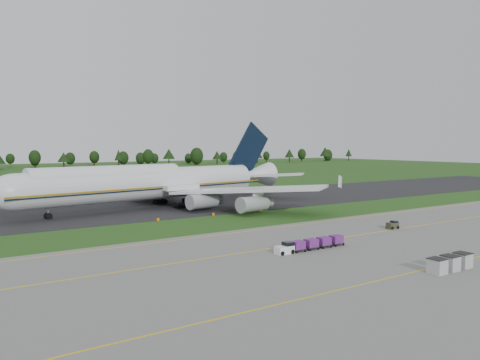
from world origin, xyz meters
TOP-DOWN VIEW (x-y plane):
  - ground at (0.00, 0.00)m, footprint 600.00×600.00m
  - apron at (0.00, -34.00)m, footprint 300.00×52.00m
  - taxiway at (0.00, 28.00)m, footprint 300.00×40.00m
  - apron_markings at (0.00, -26.98)m, footprint 300.00×30.20m
  - tree_line at (25.08, 219.59)m, footprint 521.82×21.43m
  - aircraft at (-7.89, 24.66)m, footprint 71.37×68.45m
  - baggage_train at (-6.96, -25.42)m, footprint 11.35×1.45m
  - utility_cart at (14.93, -21.40)m, footprint 1.98×1.34m
  - uld_row at (-0.81, -41.77)m, footprint 6.51×1.71m
  - edge_markers at (-2.68, 7.50)m, footprint 23.87×0.30m

SIDE VIEW (x-z plane):
  - ground at x=0.00m, z-range 0.00..0.00m
  - apron at x=0.00m, z-range 0.00..0.06m
  - taxiway at x=0.00m, z-range 0.00..0.08m
  - apron_markings at x=0.00m, z-range 0.06..0.07m
  - edge_markers at x=-2.68m, z-range -0.03..0.57m
  - utility_cart at x=14.93m, z-range 0.05..1.10m
  - baggage_train at x=-6.96m, z-range 0.10..1.50m
  - uld_row at x=-0.81m, z-range 0.06..1.75m
  - aircraft at x=-7.89m, z-range -4.28..15.68m
  - tree_line at x=25.08m, z-range 0.31..12.25m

